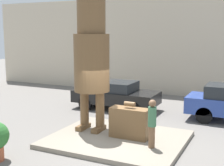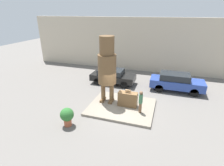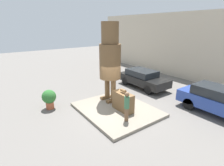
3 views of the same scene
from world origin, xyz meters
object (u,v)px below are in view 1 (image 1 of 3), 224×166
parked_car_black (115,94)px  statue_figure (92,55)px  giant_suitcase (130,123)px  tourist (152,122)px

parked_car_black → statue_figure: bearing=-77.7°
giant_suitcase → parked_car_black: 4.83m
statue_figure → giant_suitcase: bearing=-9.4°
giant_suitcase → statue_figure: bearing=170.6°
statue_figure → parked_car_black: size_ratio=1.16×
giant_suitcase → parked_car_black: bearing=121.1°
parked_car_black → giant_suitcase: bearing=-58.9°
tourist → giant_suitcase: bearing=149.6°
statue_figure → tourist: size_ratio=3.10×
tourist → parked_car_black: 5.90m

